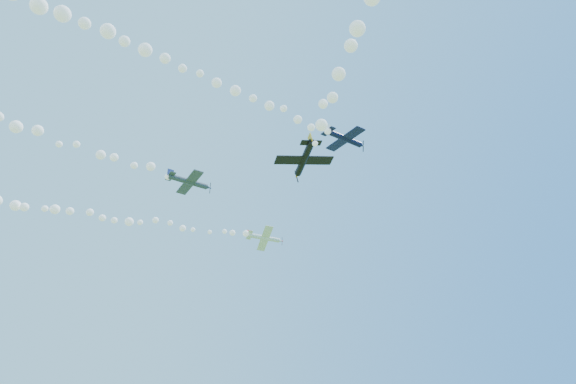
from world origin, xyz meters
name	(u,v)px	position (x,y,z in m)	size (l,w,h in m)	color
plane_white	(265,238)	(9.07, 14.78, 48.44)	(7.12, 7.53, 2.47)	white
smoke_trail_white	(13,205)	(-33.99, 21.76, 48.14)	(81.94, 15.47, 3.01)	white
plane_navy	(345,138)	(10.73, -12.92, 51.16)	(7.45, 7.77, 2.15)	#0C0F36
smoke_trail_navy	(74,20)	(-28.03, -17.73, 50.95)	(73.14, 11.47, 2.92)	white
plane_grey	(189,182)	(-8.94, 0.54, 46.12)	(7.19, 7.60, 1.93)	#333C4A
plane_black	(304,159)	(-1.80, -23.94, 34.26)	(6.32, 6.03, 2.03)	black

